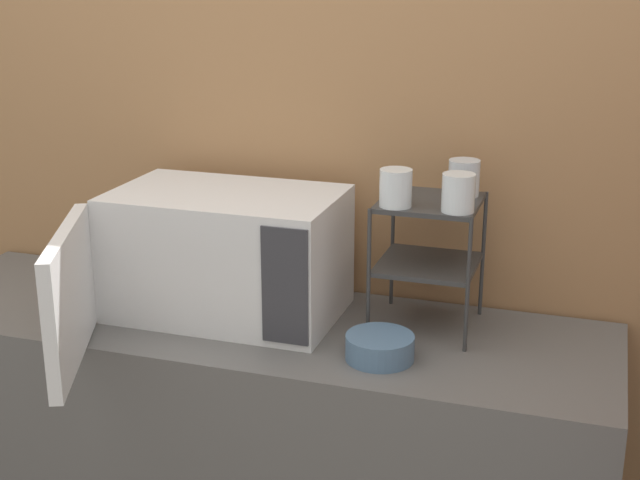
% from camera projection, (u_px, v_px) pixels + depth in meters
% --- Properties ---
extents(wall_back, '(8.00, 0.06, 2.60)m').
position_uv_depth(wall_back, '(287.00, 144.00, 2.46)').
color(wall_back, '#9E7047').
rests_on(wall_back, ground_plane).
extents(counter, '(1.87, 0.56, 0.90)m').
position_uv_depth(counter, '(251.00, 472.00, 2.44)').
color(counter, '#595654').
rests_on(counter, ground_plane).
extents(microwave, '(0.61, 0.79, 0.33)m').
position_uv_depth(microwave, '(219.00, 256.00, 2.28)').
color(microwave, silver).
rests_on(microwave, counter).
extents(dish_rack, '(0.25, 0.25, 0.33)m').
position_uv_depth(dish_rack, '(429.00, 236.00, 2.19)').
color(dish_rack, '#333333').
rests_on(dish_rack, counter).
extents(glass_front_left, '(0.08, 0.08, 0.09)m').
position_uv_depth(glass_front_left, '(396.00, 188.00, 2.10)').
color(glass_front_left, silver).
rests_on(glass_front_left, dish_rack).
extents(glass_back_right, '(0.08, 0.08, 0.09)m').
position_uv_depth(glass_back_right, '(464.00, 178.00, 2.19)').
color(glass_back_right, silver).
rests_on(glass_back_right, dish_rack).
extents(glass_front_right, '(0.08, 0.08, 0.09)m').
position_uv_depth(glass_front_right, '(458.00, 193.00, 2.05)').
color(glass_front_right, silver).
rests_on(glass_front_right, dish_rack).
extents(bowl, '(0.16, 0.16, 0.06)m').
position_uv_depth(bowl, '(380.00, 348.00, 2.07)').
color(bowl, slate).
rests_on(bowl, counter).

